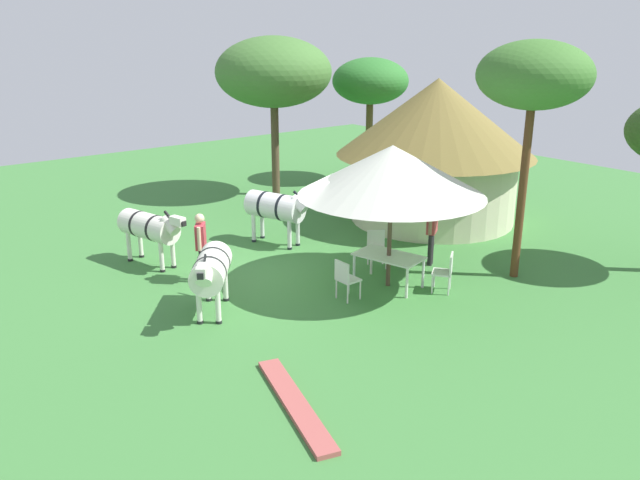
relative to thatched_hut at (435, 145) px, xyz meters
The scene contains 16 objects.
ground_plane 6.89m from the thatched_hut, 79.81° to the right, with size 36.00×36.00×0.00m, color #3C7939.
thatched_hut is the anchor object (origin of this frame).
shade_umbrella 5.68m from the thatched_hut, 57.90° to the right, with size 4.14×4.14×3.24m.
patio_dining_table 5.90m from the thatched_hut, 57.90° to the right, with size 1.68×1.19×0.74m.
patio_chair_west_end 6.01m from the thatched_hut, 44.90° to the right, with size 0.60×0.60×0.90m.
patio_chair_near_hut 4.89m from the thatched_hut, 65.21° to the right, with size 0.59×0.59×0.90m.
patio_chair_near_lawn 7.02m from the thatched_hut, 63.73° to the right, with size 0.44×0.42×0.90m.
guest_beside_umbrella 4.23m from the thatched_hut, 48.30° to the right, with size 0.41×0.52×1.66m.
standing_watcher 8.10m from the thatched_hut, 89.11° to the right, with size 0.50×0.42×1.64m.
zebra_nearest_camera 5.34m from the thatched_hut, 101.30° to the right, with size 2.17×1.18×1.58m.
zebra_by_umbrella 8.96m from the thatched_hut, 78.25° to the right, with size 1.82×1.54×1.49m.
zebra_toward_hut 8.70m from the thatched_hut, 100.88° to the right, with size 2.29×1.02×1.52m.
acacia_tree_left_background 5.42m from the thatched_hut, 24.49° to the right, with size 2.49×2.49×5.41m.
acacia_tree_far_lawn 5.67m from the thatched_hut, 158.07° to the left, with size 2.82×2.82×4.61m.
acacia_tree_behind_hut 6.14m from the thatched_hut, 159.88° to the right, with size 3.90×3.90×5.39m.
brick_patio_kerb 11.19m from the thatched_hut, 59.02° to the right, with size 2.80×0.36×0.08m, color #A64F4B.
Camera 1 is at (11.51, -8.10, 5.64)m, focal length 35.81 mm.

